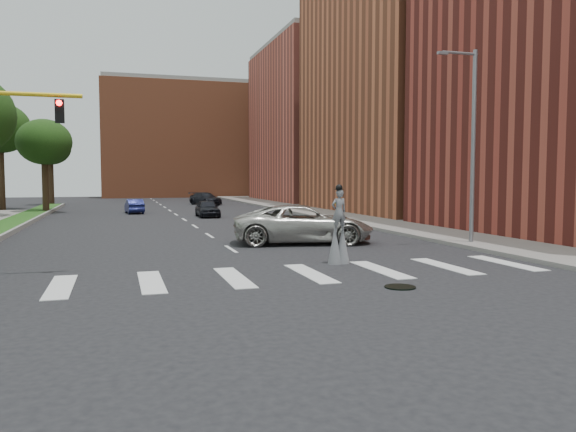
% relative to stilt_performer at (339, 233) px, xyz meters
% --- Properties ---
extents(ground_plane, '(160.00, 160.00, 0.00)m').
position_rel_stilt_performer_xyz_m(ground_plane, '(-3.00, -2.72, -1.13)').
color(ground_plane, black).
rests_on(ground_plane, ground).
extents(median_curb, '(0.20, 60.00, 0.28)m').
position_rel_stilt_performer_xyz_m(median_curb, '(-13.45, 17.28, -0.99)').
color(median_curb, gray).
rests_on(median_curb, ground).
extents(sidewalk_right, '(5.00, 90.00, 0.18)m').
position_rel_stilt_performer_xyz_m(sidewalk_right, '(9.50, 22.28, -1.04)').
color(sidewalk_right, slate).
rests_on(sidewalk_right, ground).
extents(manhole, '(0.90, 0.90, 0.04)m').
position_rel_stilt_performer_xyz_m(manhole, '(-0.00, -4.72, -1.11)').
color(manhole, black).
rests_on(manhole, ground).
extents(building_mid, '(16.00, 22.00, 24.00)m').
position_rel_stilt_performer_xyz_m(building_mid, '(19.00, 27.28, 10.87)').
color(building_mid, '#AB5735').
rests_on(building_mid, ground).
extents(building_far, '(16.00, 22.00, 20.00)m').
position_rel_stilt_performer_xyz_m(building_far, '(19.00, 51.28, 8.87)').
color(building_far, '#BC5645').
rests_on(building_far, ground).
extents(building_backdrop, '(26.00, 14.00, 18.00)m').
position_rel_stilt_performer_xyz_m(building_backdrop, '(3.00, 75.28, 7.87)').
color(building_backdrop, '#AB5735').
rests_on(building_backdrop, ground).
extents(streetlight, '(2.05, 0.20, 9.00)m').
position_rel_stilt_performer_xyz_m(streetlight, '(7.90, 3.28, 3.76)').
color(streetlight, slate).
rests_on(streetlight, ground).
extents(stilt_performer, '(0.84, 0.55, 2.94)m').
position_rel_stilt_performer_xyz_m(stilt_performer, '(0.00, 0.00, 0.00)').
color(stilt_performer, black).
rests_on(stilt_performer, ground).
extents(suv_crossing, '(7.20, 4.36, 1.87)m').
position_rel_stilt_performer_xyz_m(suv_crossing, '(0.78, 6.45, -0.20)').
color(suv_crossing, '#B7B5AD').
rests_on(suv_crossing, ground).
extents(car_near, '(1.65, 4.06, 1.38)m').
position_rel_stilt_performer_xyz_m(car_near, '(-0.88, 25.61, -0.44)').
color(car_near, black).
rests_on(car_near, ground).
extents(car_mid, '(1.67, 3.92, 1.26)m').
position_rel_stilt_performer_xyz_m(car_mid, '(-6.36, 31.99, -0.50)').
color(car_mid, navy).
rests_on(car_mid, ground).
extents(car_far, '(3.71, 5.31, 1.43)m').
position_rel_stilt_performer_xyz_m(car_far, '(1.90, 45.05, -0.42)').
color(car_far, black).
rests_on(car_far, ground).
extents(tree_5, '(5.65, 5.65, 10.30)m').
position_rel_stilt_performer_xyz_m(tree_5, '(-18.43, 40.90, 6.71)').
color(tree_5, black).
rests_on(tree_5, ground).
extents(tree_6, '(4.70, 4.70, 8.26)m').
position_rel_stilt_performer_xyz_m(tree_6, '(-13.80, 34.26, 5.06)').
color(tree_6, black).
rests_on(tree_6, ground).
extents(tree_7, '(4.50, 4.50, 8.41)m').
position_rel_stilt_performer_xyz_m(tree_7, '(-14.93, 49.92, 5.28)').
color(tree_7, black).
rests_on(tree_7, ground).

